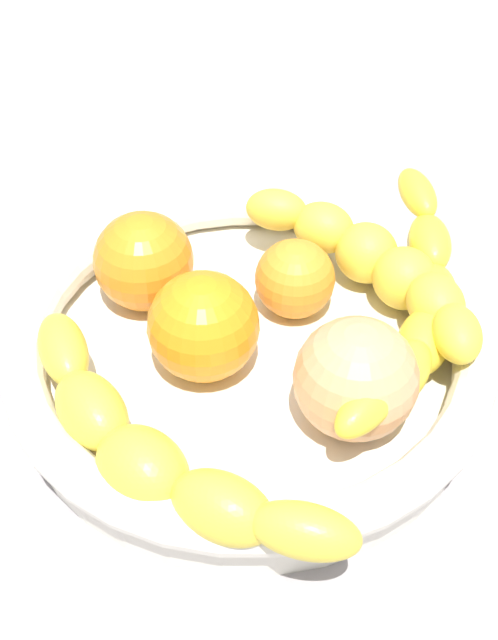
{
  "coord_description": "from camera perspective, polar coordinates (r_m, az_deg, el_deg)",
  "views": [
    {
      "loc": [
        3.86,
        -38.71,
        45.28
      ],
      "look_at": [
        0.0,
        0.0,
        8.3
      ],
      "focal_mm": 50.28,
      "sensor_mm": 36.0,
      "label": 1
    }
  ],
  "objects": [
    {
      "name": "orange_front",
      "position": [
        0.53,
        -2.93,
        -0.41
      ],
      "size": [
        6.71,
        6.71,
        6.71
      ],
      "primitive_type": "sphere",
      "color": "orange",
      "rests_on": "fruit_bowl"
    },
    {
      "name": "fruit_bowl",
      "position": [
        0.56,
        -0.0,
        -2.04
      ],
      "size": [
        30.04,
        30.04,
        4.97
      ],
      "color": "silver",
      "rests_on": "kitchen_counter"
    },
    {
      "name": "banana_arching_top",
      "position": [
        0.48,
        -6.09,
        -8.46
      ],
      "size": [
        20.01,
        15.76,
        4.56
      ],
      "color": "yellow",
      "rests_on": "fruit_bowl"
    },
    {
      "name": "banana_draped_right",
      "position": [
        0.56,
        10.68,
        0.92
      ],
      "size": [
        8.32,
        25.07,
        4.72
      ],
      "color": "yellow",
      "rests_on": "fruit_bowl"
    },
    {
      "name": "banana_draped_left",
      "position": [
        0.58,
        8.14,
        3.48
      ],
      "size": [
        15.35,
        14.9,
        4.66
      ],
      "color": "yellow",
      "rests_on": "fruit_bowl"
    },
    {
      "name": "orange_mid_left",
      "position": [
        0.58,
        -6.73,
        3.75
      ],
      "size": [
        6.48,
        6.48,
        6.48
      ],
      "primitive_type": "sphere",
      "color": "orange",
      "rests_on": "fruit_bowl"
    },
    {
      "name": "orange_mid_right",
      "position": [
        0.57,
        2.94,
        2.65
      ],
      "size": [
        5.16,
        5.16,
        5.16
      ],
      "primitive_type": "sphere",
      "color": "orange",
      "rests_on": "fruit_bowl"
    },
    {
      "name": "peach_blush",
      "position": [
        0.5,
        6.82,
        -3.74
      ],
      "size": [
        7.04,
        7.04,
        7.04
      ],
      "primitive_type": "sphere",
      "color": "#E59E67",
      "rests_on": "fruit_bowl"
    },
    {
      "name": "kitchen_counter",
      "position": [
        0.59,
        -0.0,
        -4.83
      ],
      "size": [
        120.0,
        120.0,
        3.0
      ],
      "primitive_type": "cube",
      "color": "#989193",
      "rests_on": "ground"
    }
  ]
}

